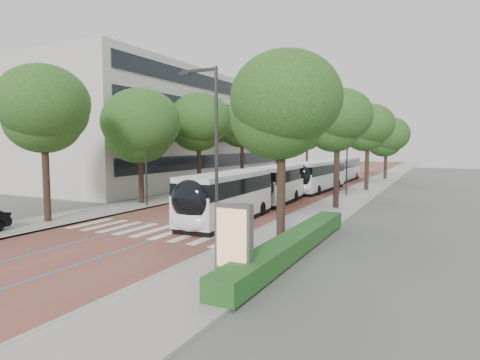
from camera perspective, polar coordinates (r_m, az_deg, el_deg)
name	(u,v)px	position (r m, az deg, el deg)	size (l,w,h in m)	color
ground	(139,234)	(23.32, -14.21, -7.50)	(160.00, 160.00, 0.00)	#51544C
road	(325,179)	(59.28, 12.04, 0.07)	(11.00, 140.00, 0.02)	brown
sidewalk_left	(277,177)	(61.60, 5.29, 0.39)	(4.00, 140.00, 0.12)	#999691
sidewalk_right	(380,181)	(57.83, 19.25, -0.17)	(4.00, 140.00, 0.12)	#999691
kerb_left	(289,178)	(60.93, 6.95, 0.33)	(0.20, 140.00, 0.14)	gray
kerb_right	(365,181)	(58.11, 17.39, -0.09)	(0.20, 140.00, 0.14)	gray
zebra_crossing	(153,231)	(23.93, -12.26, -7.08)	(10.55, 3.60, 0.01)	silver
lane_line_left	(315,179)	(59.70, 10.56, 0.15)	(0.12, 126.00, 0.01)	#267AC0
lane_line_right	(336,180)	(58.89, 13.55, 0.03)	(0.12, 126.00, 0.01)	#267AC0
office_building	(165,130)	(56.83, -10.65, 6.95)	(18.11, 40.00, 14.00)	#B2AFA5
hedge	(294,243)	(18.66, 7.63, -8.89)	(1.20, 14.00, 0.80)	#184719
streetlight_near	(213,149)	(16.43, -3.92, 4.40)	(1.82, 0.20, 8.00)	#2E2E31
streetlight_far	(345,147)	(40.02, 14.75, 4.60)	(1.82, 0.20, 8.00)	#2E2E31
lamp_post_left	(146,156)	(32.83, -13.25, 3.36)	(0.14, 0.14, 8.00)	#2E2E31
trees_left	(232,130)	(48.08, -1.14, 7.09)	(6.47, 60.96, 9.80)	black
trees_right	(360,131)	(41.45, 16.75, 6.73)	(5.91, 47.73, 9.07)	black
lead_bus	(251,191)	(29.31, 1.55, -1.58)	(3.16, 18.47, 3.20)	black
bus_queued_0	(317,176)	(43.97, 10.92, 0.52)	(2.95, 12.48, 3.20)	silver
bus_queued_1	(342,169)	(57.14, 14.32, 1.47)	(2.64, 12.42, 3.20)	silver
ad_panel	(234,241)	(14.30, -0.88, -8.69)	(1.37, 0.54, 2.83)	#59595B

